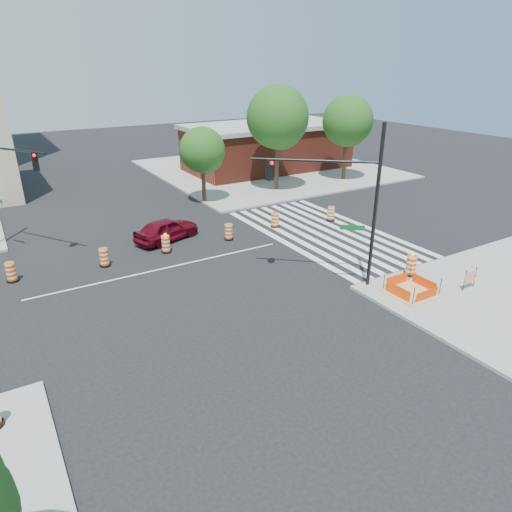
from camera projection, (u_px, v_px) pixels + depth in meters
name	position (u px, v px, depth m)	size (l,w,h in m)	color
ground	(164.00, 268.00, 24.60)	(120.00, 120.00, 0.00)	black
sidewalk_ne	(267.00, 169.00, 47.30)	(22.00, 22.00, 0.15)	gray
crosswalk_east	(323.00, 232.00, 29.79)	(6.75, 13.50, 0.01)	silver
lane_centerline	(164.00, 268.00, 24.60)	(14.00, 0.12, 0.01)	silver
excavation_pit	(411.00, 291.00, 21.69)	(2.20, 2.20, 0.90)	tan
brick_storefront	(267.00, 147.00, 46.42)	(16.50, 8.50, 4.60)	maroon
red_coupe	(166.00, 229.00, 28.24)	(1.70, 4.23, 1.44)	#580714
signal_pole_se	(341.00, 192.00, 20.97)	(4.57, 3.88, 7.76)	black
pit_drum	(411.00, 266.00, 23.31)	(0.63, 0.63, 1.24)	black
barricade	(470.00, 278.00, 21.90)	(0.89, 0.06, 1.04)	#EC4E04
tree_north_c	(203.00, 153.00, 34.57)	(3.51, 3.46, 5.88)	#382314
tree_north_d	(278.00, 121.00, 37.23)	(5.10, 5.10, 8.67)	#382314
tree_north_e	(348.00, 124.00, 40.92)	(4.52, 4.52, 7.69)	#382314
median_drum_1	(11.00, 273.00, 22.99)	(0.60, 0.60, 1.02)	black
median_drum_2	(104.00, 258.00, 24.74)	(0.60, 0.60, 1.02)	black
median_drum_3	(166.00, 244.00, 26.52)	(0.60, 0.60, 1.18)	black
median_drum_4	(229.00, 232.00, 28.44)	(0.60, 0.60, 1.02)	black
median_drum_5	(275.00, 220.00, 30.61)	(0.60, 0.60, 1.02)	black
median_drum_6	(331.00, 214.00, 31.85)	(0.60, 0.60, 1.02)	black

